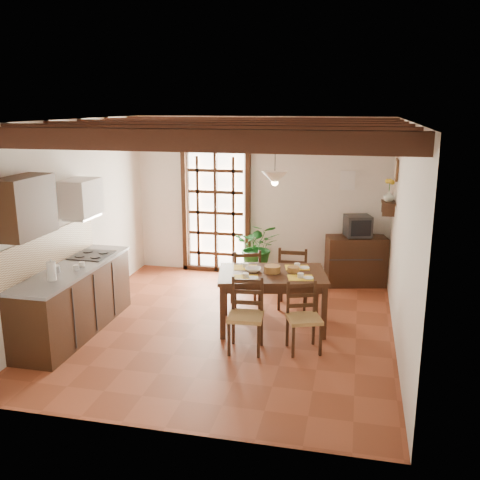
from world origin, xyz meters
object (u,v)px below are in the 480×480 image
(chair_near_left, at_px, (246,329))
(potted_plant, at_px, (258,249))
(kitchen_counter, at_px, (74,299))
(sideboard, at_px, (356,261))
(crt_tv, at_px, (358,226))
(chair_far_left, at_px, (245,289))
(dining_table, at_px, (272,280))
(chair_near_right, at_px, (303,330))
(chair_far_right, at_px, (293,288))
(pendant_lamp, at_px, (275,176))

(chair_near_left, relative_size, potted_plant, 0.41)
(kitchen_counter, distance_m, sideboard, 4.63)
(crt_tv, bearing_deg, chair_far_left, -155.34)
(chair_near_left, bearing_deg, kitchen_counter, 174.41)
(dining_table, height_order, chair_near_right, chair_near_right)
(chair_near_left, height_order, chair_far_left, chair_far_left)
(sideboard, distance_m, potted_plant, 1.68)
(chair_far_right, bearing_deg, pendant_lamp, 72.40)
(dining_table, height_order, potted_plant, potted_plant)
(dining_table, distance_m, pendant_lamp, 1.40)
(chair_near_right, bearing_deg, pendant_lamp, 103.78)
(crt_tv, xyz_separation_m, pendant_lamp, (-1.10, -1.97, 1.05))
(potted_plant, bearing_deg, pendant_lamp, -73.12)
(potted_plant, relative_size, pendant_lamp, 2.64)
(crt_tv, distance_m, potted_plant, 1.73)
(kitchen_counter, distance_m, chair_near_right, 3.07)
(crt_tv, bearing_deg, dining_table, -134.90)
(potted_plant, bearing_deg, chair_far_right, -56.63)
(chair_near_right, bearing_deg, crt_tv, 57.21)
(kitchen_counter, relative_size, dining_table, 1.40)
(dining_table, bearing_deg, kitchen_counter, -175.87)
(crt_tv, height_order, potted_plant, potted_plant)
(potted_plant, xyz_separation_m, pendant_lamp, (0.56, -1.84, 1.51))
(chair_near_right, bearing_deg, sideboard, 57.23)
(kitchen_counter, xyz_separation_m, chair_far_left, (2.05, 1.39, -0.18))
(dining_table, distance_m, chair_far_right, 0.90)
(chair_far_left, bearing_deg, crt_tv, -160.75)
(chair_near_left, relative_size, chair_far_right, 0.95)
(chair_near_right, distance_m, crt_tv, 2.88)
(chair_far_right, relative_size, pendant_lamp, 1.14)
(chair_near_left, height_order, sideboard, chair_near_left)
(pendant_lamp, bearing_deg, crt_tv, 60.72)
(potted_plant, height_order, pendant_lamp, pendant_lamp)
(chair_near_right, relative_size, chair_far_left, 0.94)
(kitchen_counter, distance_m, pendant_lamp, 3.14)
(chair_near_left, relative_size, pendant_lamp, 1.08)
(crt_tv, bearing_deg, sideboard, 73.18)
(kitchen_counter, bearing_deg, chair_far_left, 34.21)
(chair_near_left, distance_m, chair_near_right, 0.72)
(chair_near_left, bearing_deg, dining_table, 71.86)
(dining_table, xyz_separation_m, sideboard, (1.10, 2.08, -0.26))
(kitchen_counter, bearing_deg, chair_near_right, 1.90)
(chair_far_left, xyz_separation_m, sideboard, (1.61, 1.43, 0.13))
(dining_table, xyz_separation_m, chair_near_left, (-0.19, -0.80, -0.40))
(kitchen_counter, distance_m, potted_plant, 3.35)
(chair_near_right, bearing_deg, kitchen_counter, 161.52)
(chair_near_left, distance_m, chair_far_left, 1.48)
(chair_near_right, distance_m, sideboard, 2.79)
(chair_near_right, bearing_deg, chair_near_left, 171.74)
(dining_table, xyz_separation_m, potted_plant, (-0.56, 1.94, -0.11))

